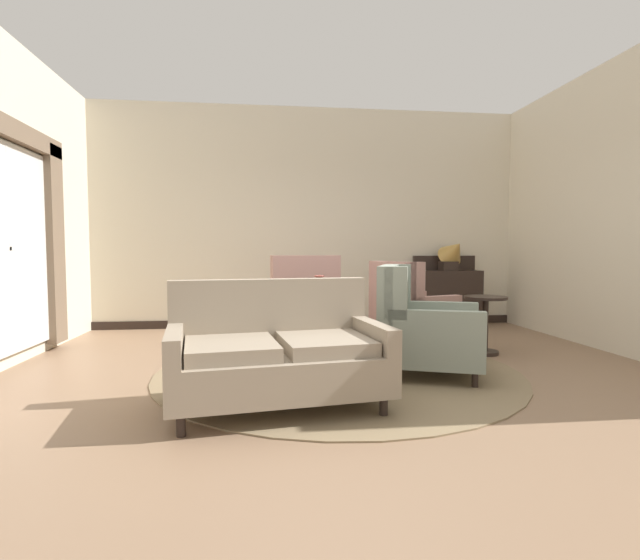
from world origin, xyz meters
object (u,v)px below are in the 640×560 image
Objects in this scene: armchair_near_sideboard at (408,313)px; side_table at (485,319)px; settee at (277,354)px; gramophone at (454,252)px; armchair_beside_settee at (420,330)px; sideboard at (447,294)px; porcelain_vase at (319,299)px; armchair_back_corner at (303,308)px; coffee_table at (315,327)px.

armchair_near_sideboard reaches higher than side_table.
settee is at bearing -147.35° from side_table.
gramophone is (0.40, 1.88, 0.75)m from side_table.
armchair_beside_settee is 1.29m from side_table.
armchair_near_sideboard is 2.17m from gramophone.
sideboard is 0.65m from gramophone.
side_table is 2.07m from gramophone.
porcelain_vase is 2.00m from side_table.
sideboard reaches higher than porcelain_vase.
settee is at bearing -127.90° from sideboard.
armchair_near_sideboard reaches higher than porcelain_vase.
side_table is at bearing 153.64° from armchair_back_corner.
armchair_beside_settee is 1.73× the size of side_table.
armchair_back_corner is at bearing 52.37° from armchair_beside_settee.
settee is 4.44m from sideboard.
porcelain_vase reaches higher than side_table.
armchair_near_sideboard is at bearing 164.17° from side_table.
gramophone reaches higher than porcelain_vase.
side_table is 0.60× the size of sideboard.
armchair_beside_settee is 1.04× the size of sideboard.
armchair_beside_settee is 2.00× the size of gramophone.
armchair_back_corner is 1.06× the size of armchair_near_sideboard.
coffee_table is 0.71× the size of armchair_back_corner.
armchair_near_sideboard is at bearing 31.05° from porcelain_vase.
armchair_back_corner reaches higher than porcelain_vase.
gramophone is (2.40, 1.14, 0.68)m from armchair_back_corner.
sideboard reaches higher than side_table.
porcelain_vase is 0.38× the size of armchair_near_sideboard.
settee is 2.96× the size of gramophone.
armchair_beside_settee reaches higher than porcelain_vase.
gramophone is (1.42, 2.67, 0.71)m from armchair_beside_settee.
side_table is at bearing -124.69° from armchair_near_sideboard.
settee is 1.54m from armchair_beside_settee.
coffee_table is at bearing 85.06° from armchair_back_corner.
armchair_back_corner is 1.70× the size of side_table.
armchair_near_sideboard is at bearing -126.43° from gramophone.
side_table is (1.93, 0.44, -0.30)m from porcelain_vase.
gramophone is (2.33, 2.32, 0.45)m from porcelain_vase.
side_table is at bearing 24.40° from settee.
porcelain_vase is 0.37× the size of sideboard.
coffee_table is 0.70× the size of armchair_beside_settee.
coffee_table is at bearing 176.02° from porcelain_vase.
gramophone is (2.78, 3.41, 0.75)m from settee.
armchair_back_corner is at bearing 47.79° from armchair_near_sideboard.
armchair_back_corner is (-0.07, 1.18, -0.23)m from porcelain_vase.
settee is at bearing 138.36° from armchair_beside_settee.
armchair_beside_settee is 3.11m from gramophone.
porcelain_vase is at bearing 59.40° from settee.
sideboard is at bearing 80.00° from side_table.
armchair_back_corner is (-0.02, 1.17, 0.05)m from coffee_table.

